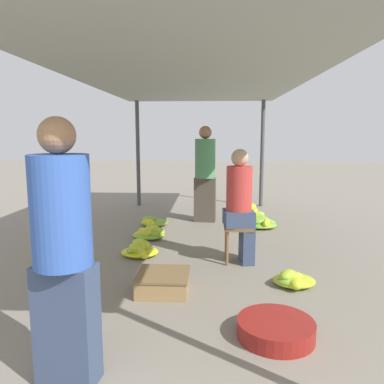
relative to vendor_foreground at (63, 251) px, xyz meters
The scene contains 15 objects.
canopy_post_back_left 5.85m from the vendor_foreground, 96.75° to the left, with size 0.08×0.08×2.20m, color #4C4C51.
canopy_post_back_right 6.12m from the vendor_foreground, 71.67° to the left, with size 0.08×0.08×2.20m, color #4C4C51.
canopy_tarp 3.11m from the vendor_foreground, 77.21° to the left, with size 3.01×6.57×0.04m, color #9EA399.
vendor_foreground is the anchor object (origin of this frame).
stool 2.60m from the vendor_foreground, 62.22° to the left, with size 0.34×0.34×0.45m.
vendor_seated 2.57m from the vendor_foreground, 61.79° to the left, with size 0.37×0.37×1.35m.
basin_black 1.66m from the vendor_foreground, 22.82° to the left, with size 0.58×0.58×0.13m.
banana_pile_left_0 4.05m from the vendor_foreground, 91.77° to the left, with size 0.48×0.54×0.15m.
banana_pile_left_1 2.50m from the vendor_foreground, 90.56° to the left, with size 0.47×0.48×0.21m.
banana_pile_left_2 3.32m from the vendor_foreground, 90.59° to the left, with size 0.50×0.52×0.19m.
banana_pile_right_0 2.42m from the vendor_foreground, 42.53° to the left, with size 0.42×0.43×0.18m.
banana_pile_right_1 4.35m from the vendor_foreground, 66.74° to the left, with size 0.53×0.47×0.19m.
banana_pile_right_2 4.95m from the vendor_foreground, 71.18° to the left, with size 0.57×0.50×0.28m.
crate_near 1.60m from the vendor_foreground, 73.30° to the left, with size 0.50×0.50×0.19m.
shopper_walking_mid 4.42m from the vendor_foreground, 80.11° to the left, with size 0.38×0.38×1.65m.
Camera 1 is at (0.25, -1.41, 1.51)m, focal length 35.00 mm.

